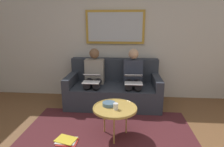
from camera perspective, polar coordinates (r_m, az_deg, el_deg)
wall_rear at (r=4.20m, az=1.00°, el=10.44°), size 6.00×0.12×2.60m
area_rug at (r=2.93m, az=-1.40°, el=-18.68°), size 2.60×1.80×0.01m
couch at (r=3.93m, az=0.49°, el=-4.62°), size 1.85×0.90×0.90m
framed_mirror at (r=4.09m, az=0.93°, el=13.83°), size 1.24×0.05×0.70m
coffee_table at (r=2.75m, az=0.90°, el=-10.48°), size 0.64×0.64×0.47m
cup at (r=2.67m, az=1.13°, el=-9.88°), size 0.07×0.07×0.09m
bowl at (r=2.79m, az=-0.95°, el=-9.18°), size 0.19×0.19×0.05m
person_left at (r=3.77m, az=6.39°, el=-0.85°), size 0.38×0.58×1.14m
laptop_silver at (r=3.54m, az=6.50°, el=-1.65°), size 0.32×0.35×0.16m
person_right at (r=3.82m, az=-5.45°, el=-0.60°), size 0.38×0.58×1.14m
laptop_white at (r=3.59m, az=-6.12°, el=-1.42°), size 0.32×0.33×0.15m
magazine_stack at (r=2.90m, az=-13.57°, el=-19.11°), size 0.34×0.27×0.03m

